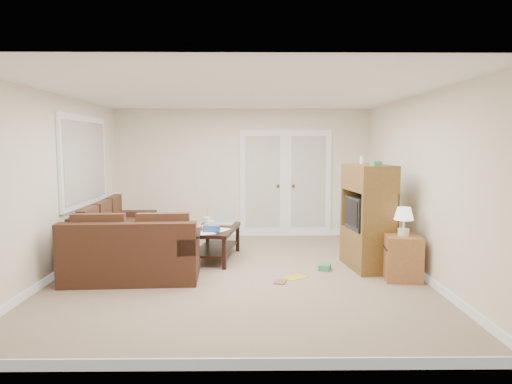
{
  "coord_description": "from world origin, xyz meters",
  "views": [
    {
      "loc": [
        0.17,
        -6.25,
        1.82
      ],
      "look_at": [
        0.24,
        0.56,
        1.1
      ],
      "focal_mm": 32.0,
      "sensor_mm": 36.0,
      "label": 1
    }
  ],
  "objects_px": {
    "sectional_sofa": "(124,246)",
    "side_cabinet": "(403,254)",
    "coffee_table": "(216,242)",
    "tv_armoire": "(368,216)"
  },
  "relations": [
    {
      "from": "sectional_sofa",
      "to": "side_cabinet",
      "type": "distance_m",
      "value": 3.97
    },
    {
      "from": "sectional_sofa",
      "to": "coffee_table",
      "type": "relative_size",
      "value": 2.09
    },
    {
      "from": "sectional_sofa",
      "to": "coffee_table",
      "type": "xyz_separation_m",
      "value": [
        1.32,
        0.48,
        -0.05
      ]
    },
    {
      "from": "coffee_table",
      "to": "tv_armoire",
      "type": "bearing_deg",
      "value": -5.26
    },
    {
      "from": "coffee_table",
      "to": "side_cabinet",
      "type": "relative_size",
      "value": 1.32
    },
    {
      "from": "coffee_table",
      "to": "side_cabinet",
      "type": "xyz_separation_m",
      "value": [
        2.59,
        -1.15,
        0.08
      ]
    },
    {
      "from": "tv_armoire",
      "to": "side_cabinet",
      "type": "height_order",
      "value": "tv_armoire"
    },
    {
      "from": "tv_armoire",
      "to": "coffee_table",
      "type": "bearing_deg",
      "value": 159.38
    },
    {
      "from": "side_cabinet",
      "to": "tv_armoire",
      "type": "bearing_deg",
      "value": 125.58
    },
    {
      "from": "coffee_table",
      "to": "side_cabinet",
      "type": "height_order",
      "value": "side_cabinet"
    }
  ]
}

